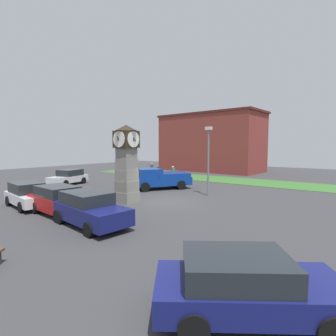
{
  "coord_description": "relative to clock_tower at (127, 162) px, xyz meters",
  "views": [
    {
      "loc": [
        10.72,
        -14.2,
        3.83
      ],
      "look_at": [
        -0.82,
        1.31,
        2.21
      ],
      "focal_mm": 28.0,
      "sensor_mm": 36.0,
      "label": 1
    }
  ],
  "objects": [
    {
      "name": "car_by_building",
      "position": [
        2.33,
        -4.8,
        -1.91
      ],
      "size": [
        4.66,
        2.38,
        1.62
      ],
      "color": "navy",
      "rests_on": "ground_plane"
    },
    {
      "name": "warehouse_blue_far",
      "position": [
        -6.3,
        24.11,
        1.65
      ],
      "size": [
        16.27,
        8.14,
        8.75
      ],
      "color": "maroon",
      "rests_on": "ground_plane"
    },
    {
      "name": "pickup_truck",
      "position": [
        -1.74,
        5.7,
        -1.8
      ],
      "size": [
        4.79,
        5.81,
        1.85
      ],
      "color": "navy",
      "rests_on": "ground_plane"
    },
    {
      "name": "clock_tower",
      "position": [
        0.0,
        0.0,
        0.0
      ],
      "size": [
        1.72,
        1.71,
        5.24
      ],
      "color": "gray",
      "rests_on": "ground_plane"
    },
    {
      "name": "car_far_lot",
      "position": [
        10.82,
        -6.94,
        -2.0
      ],
      "size": [
        4.53,
        3.93,
        1.42
      ],
      "color": "navy",
      "rests_on": "ground_plane"
    },
    {
      "name": "grass_verge_far",
      "position": [
        3.19,
        15.03,
        -2.71
      ],
      "size": [
        43.55,
        5.32,
        0.04
      ],
      "primitive_type": "cube",
      "color": "#386B2D",
      "rests_on": "ground_plane"
    },
    {
      "name": "bollard_mid_row",
      "position": [
        0.07,
        -3.11,
        -2.24
      ],
      "size": [
        0.25,
        0.25,
        0.96
      ],
      "color": "maroon",
      "rests_on": "ground_plane"
    },
    {
      "name": "pedestrian_crossing_lot",
      "position": [
        -8.98,
        13.24,
        -1.78
      ],
      "size": [
        0.47,
        0.41,
        1.66
      ],
      "color": "gold",
      "rests_on": "ground_plane"
    },
    {
      "name": "street_lamp_near_road",
      "position": [
        3.28,
        5.47,
        0.39
      ],
      "size": [
        0.5,
        0.24,
        5.3
      ],
      "color": "slate",
      "rests_on": "ground_plane"
    },
    {
      "name": "car_silver_hatch",
      "position": [
        -10.64,
        2.39,
        -1.98
      ],
      "size": [
        2.6,
        4.16,
        1.49
      ],
      "color": "silver",
      "rests_on": "ground_plane"
    },
    {
      "name": "car_navy_sedan",
      "position": [
        -4.05,
        -4.69,
        -1.96
      ],
      "size": [
        4.22,
        2.23,
        1.53
      ],
      "color": "silver",
      "rests_on": "ground_plane"
    },
    {
      "name": "pedestrian_by_cars",
      "position": [
        -3.69,
        10.54,
        -1.77
      ],
      "size": [
        0.46,
        0.37,
        1.68
      ],
      "color": "#3F3F47",
      "rests_on": "ground_plane"
    },
    {
      "name": "bollard_near_tower",
      "position": [
        -1.15,
        -2.35,
        -2.3
      ],
      "size": [
        0.22,
        0.22,
        0.86
      ],
      "color": "brown",
      "rests_on": "ground_plane"
    },
    {
      "name": "ground_plane",
      "position": [
        2.05,
        1.73,
        -2.73
      ],
      "size": [
        72.58,
        72.58,
        0.0
      ],
      "primitive_type": "plane",
      "color": "#38383A"
    },
    {
      "name": "car_near_tower",
      "position": [
        -0.72,
        -4.52,
        -1.92
      ],
      "size": [
        4.57,
        2.16,
        1.59
      ],
      "color": "#A51111",
      "rests_on": "ground_plane"
    }
  ]
}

